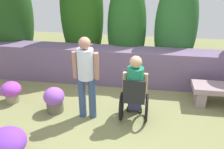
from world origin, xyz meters
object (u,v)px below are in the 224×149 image
object	(u,v)px
flower_pot_purple_near	(11,91)
flower_pot_small_foreground	(54,99)
person_in_wheelchair	(135,90)
flower_pot_red_accent	(7,144)
person_standing_companion	(86,74)

from	to	relation	value
flower_pot_purple_near	flower_pot_small_foreground	world-z (taller)	flower_pot_small_foreground
person_in_wheelchair	flower_pot_purple_near	world-z (taller)	person_in_wheelchair
flower_pot_red_accent	flower_pot_small_foreground	size ratio (longest dim) A/B	1.13
person_in_wheelchair	person_standing_companion	distance (m)	0.96
person_standing_companion	flower_pot_purple_near	xyz separation A→B (m)	(-1.76, 0.31, -0.68)
person_standing_companion	flower_pot_red_accent	bearing A→B (deg)	-109.63
person_in_wheelchair	flower_pot_red_accent	distance (m)	2.33
flower_pot_red_accent	person_in_wheelchair	bearing A→B (deg)	36.30
flower_pot_red_accent	flower_pot_small_foreground	world-z (taller)	flower_pot_small_foreground
person_standing_companion	person_in_wheelchair	bearing A→B (deg)	21.15
flower_pot_purple_near	person_in_wheelchair	bearing A→B (deg)	-5.16
person_standing_companion	flower_pot_small_foreground	bearing A→B (deg)	-169.86
person_standing_companion	flower_pot_purple_near	distance (m)	1.91
person_in_wheelchair	flower_pot_small_foreground	bearing A→B (deg)	176.74
flower_pot_purple_near	flower_pot_small_foreground	xyz separation A→B (m)	(1.05, -0.23, 0.02)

